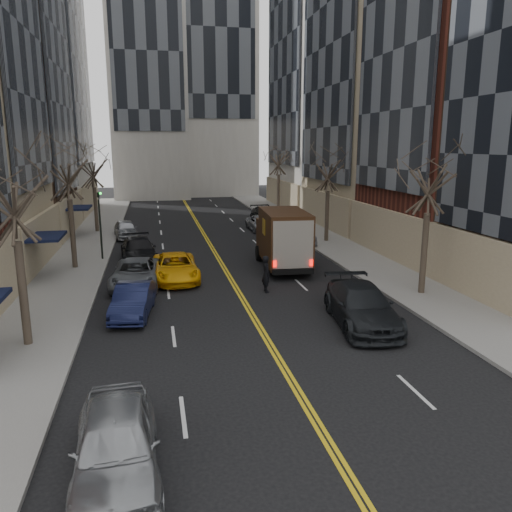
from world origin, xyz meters
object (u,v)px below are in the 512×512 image
Objects in this scene: ups_truck at (283,239)px; taxi at (176,267)px; pedestrian at (266,274)px; observer_sedan at (362,306)px.

ups_truck is 1.29× the size of taxi.
observer_sedan is at bearing -156.35° from pedestrian.
pedestrian is (-2.80, 5.42, 0.12)m from observer_sedan.
ups_truck reaches higher than taxi.
ups_truck is 5.25m from pedestrian.
taxi is (-6.49, -1.52, -1.07)m from ups_truck.
pedestrian is at bearing -37.42° from taxi.
taxi is at bearing 136.81° from observer_sedan.
pedestrian is at bearing -109.64° from ups_truck.
taxi is (-7.20, 8.64, -0.10)m from observer_sedan.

